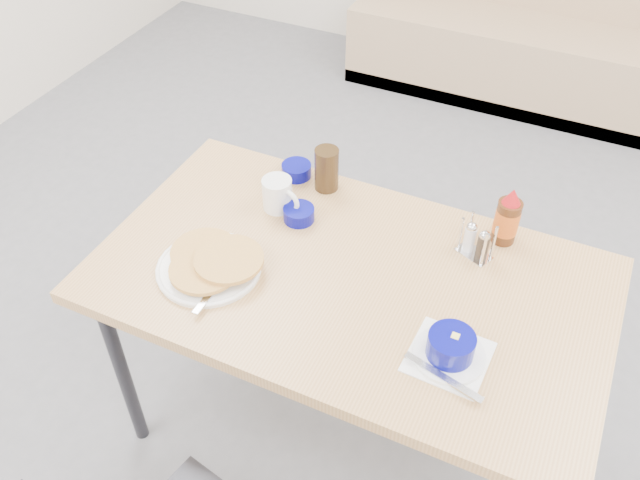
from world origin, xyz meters
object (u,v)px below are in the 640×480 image
at_px(creamer_bowl, 296,170).
at_px(syrup_bottle, 507,219).
at_px(coffee_mug, 278,194).
at_px(amber_tumbler, 327,169).
at_px(booth_bench, 525,34).
at_px(dining_table, 349,291).
at_px(grits_setting, 450,349).
at_px(condiment_caddy, 476,243).
at_px(pancake_plate, 211,264).
at_px(butter_bowl, 299,214).

height_order(creamer_bowl, syrup_bottle, syrup_bottle).
height_order(coffee_mug, amber_tumbler, amber_tumbler).
relative_size(booth_bench, creamer_bowl, 19.91).
relative_size(dining_table, creamer_bowl, 14.67).
bearing_deg(grits_setting, condiment_caddy, 96.54).
relative_size(dining_table, condiment_caddy, 11.72).
xyz_separation_m(booth_bench, pancake_plate, (-0.35, -2.67, 0.43)).
bearing_deg(grits_setting, pancake_plate, 178.80).
distance_m(creamer_bowl, condiment_caddy, 0.63).
height_order(booth_bench, creamer_bowl, booth_bench).
bearing_deg(dining_table, butter_bowl, 146.60).
xyz_separation_m(grits_setting, syrup_bottle, (0.01, 0.48, 0.05)).
relative_size(booth_bench, coffee_mug, 14.47).
height_order(pancake_plate, coffee_mug, coffee_mug).
xyz_separation_m(booth_bench, dining_table, (0.00, -2.53, 0.35)).
bearing_deg(dining_table, pancake_plate, -158.42).
bearing_deg(syrup_bottle, condiment_caddy, -121.14).
xyz_separation_m(creamer_bowl, syrup_bottle, (0.67, -0.02, 0.06)).
bearing_deg(condiment_caddy, dining_table, -117.64).
xyz_separation_m(booth_bench, creamer_bowl, (-0.33, -2.19, 0.43)).
bearing_deg(butter_bowl, syrup_bottle, 16.58).
distance_m(grits_setting, syrup_bottle, 0.48).
bearing_deg(coffee_mug, condiment_caddy, 5.00).
bearing_deg(amber_tumbler, booth_bench, 84.33).
distance_m(pancake_plate, coffee_mug, 0.32).
bearing_deg(pancake_plate, syrup_bottle, 33.50).
bearing_deg(grits_setting, creamer_bowl, 143.19).
relative_size(booth_bench, pancake_plate, 6.15).
bearing_deg(condiment_caddy, amber_tumbler, -167.26).
xyz_separation_m(booth_bench, butter_bowl, (-0.23, -2.38, 0.43)).
xyz_separation_m(booth_bench, coffee_mug, (-0.31, -2.36, 0.46)).
distance_m(booth_bench, syrup_bottle, 2.29).
relative_size(coffee_mug, syrup_bottle, 0.71).
bearing_deg(syrup_bottle, amber_tumbler, 179.51).
relative_size(booth_bench, butter_bowl, 20.39).
height_order(booth_bench, condiment_caddy, booth_bench).
relative_size(dining_table, amber_tumbler, 9.88).
bearing_deg(creamer_bowl, dining_table, -45.71).
height_order(coffee_mug, butter_bowl, coffee_mug).
xyz_separation_m(booth_bench, amber_tumbler, (-0.22, -2.21, 0.48)).
bearing_deg(dining_table, condiment_caddy, 38.35).
relative_size(booth_bench, syrup_bottle, 10.31).
xyz_separation_m(grits_setting, amber_tumbler, (-0.55, 0.48, 0.04)).
bearing_deg(dining_table, booth_bench, 90.00).
bearing_deg(grits_setting, amber_tumbler, 138.75).
xyz_separation_m(dining_table, syrup_bottle, (0.34, 0.32, 0.14)).
height_order(pancake_plate, creamer_bowl, pancake_plate).
xyz_separation_m(coffee_mug, butter_bowl, (0.08, -0.02, -0.03)).
relative_size(pancake_plate, creamer_bowl, 3.24).
bearing_deg(pancake_plate, amber_tumbler, 73.85).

